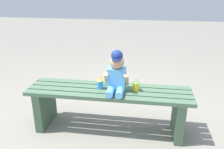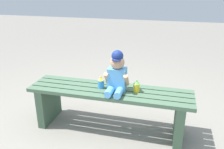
# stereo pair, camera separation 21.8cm
# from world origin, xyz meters

# --- Properties ---
(ground_plane) EXTENTS (16.00, 16.00, 0.00)m
(ground_plane) POSITION_xyz_m (0.00, 0.00, 0.00)
(ground_plane) COLOR gray
(park_bench) EXTENTS (1.62, 0.39, 0.45)m
(park_bench) POSITION_xyz_m (0.00, 0.00, 0.31)
(park_bench) COLOR #47664C
(park_bench) RESTS_ON ground_plane
(child_figure) EXTENTS (0.23, 0.27, 0.40)m
(child_figure) POSITION_xyz_m (0.08, -0.02, 0.63)
(child_figure) COLOR #59A5E5
(child_figure) RESTS_ON park_bench
(sippy_cup_left) EXTENTS (0.06, 0.06, 0.12)m
(sippy_cup_left) POSITION_xyz_m (-0.09, 0.01, 0.51)
(sippy_cup_left) COLOR #338CE5
(sippy_cup_left) RESTS_ON park_bench
(sippy_cup_right) EXTENTS (0.06, 0.06, 0.12)m
(sippy_cup_right) POSITION_xyz_m (0.27, 0.01, 0.51)
(sippy_cup_right) COLOR yellow
(sippy_cup_right) RESTS_ON park_bench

